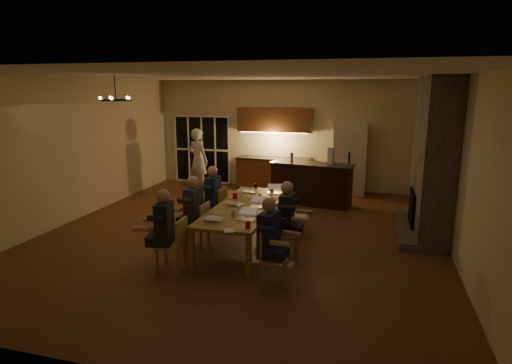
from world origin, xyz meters
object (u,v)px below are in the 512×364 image
object	(u,v)px
chair_right_far	(296,214)
bar_blender	(331,156)
refrigerator	(350,159)
standing_person	(198,160)
laptop_c	(236,199)
redcup_near	(248,225)
person_left_far	(213,198)
bar_bottle	(292,157)
chair_left_mid	(195,226)
plate_left	(213,217)
person_right_mid	(287,219)
chair_right_mid	(287,233)
can_silver	(233,214)
person_left_mid	(194,212)
chandelier	(116,100)
laptop_a	(214,213)
plate_far	(278,197)
laptop_f	(275,188)
laptop_b	(246,213)
mug_back	(240,193)
laptop_d	(258,201)
person_right_near	(269,241)
plate_near	(252,215)
bar_island	(311,184)
person_left_near	(165,230)
laptop_e	(249,187)
chair_right_near	(273,256)
can_cola	(255,186)
dining_table	(246,224)
mug_front	(239,208)
redcup_far	(272,188)
chair_left_far	(214,208)
redcup_mid	(235,196)
chair_left_near	(171,245)

from	to	relation	value
chair_right_far	bar_blender	xyz separation A→B (m)	(0.41, 2.47, 0.85)
refrigerator	standing_person	distance (m)	4.32
laptop_c	redcup_near	size ratio (longest dim) A/B	2.67
person_left_far	bar_bottle	world-z (taller)	person_left_far
chair_left_mid	plate_left	world-z (taller)	chair_left_mid
person_right_mid	chair_right_mid	bearing A→B (deg)	-159.08
can_silver	person_left_mid	bearing A→B (deg)	161.79
refrigerator	chandelier	size ratio (longest dim) A/B	3.52
laptop_a	plate_far	xyz separation A→B (m)	(0.74, 1.79, -0.10)
laptop_f	laptop_b	bearing A→B (deg)	-107.75
mug_back	bar_bottle	size ratio (longest dim) A/B	0.42
chair_left_mid	laptop_d	xyz separation A→B (m)	(1.08, 0.52, 0.42)
person_right_near	person_left_far	bearing A→B (deg)	48.00
refrigerator	mug_back	xyz separation A→B (m)	(-2.02, -3.82, -0.20)
laptop_b	plate_near	bearing A→B (deg)	85.65
person_right_mid	can_silver	world-z (taller)	person_right_mid
refrigerator	person_right_mid	xyz separation A→B (m)	(-0.78, -5.00, -0.31)
chair_right_far	standing_person	world-z (taller)	standing_person
bar_island	person_left_near	xyz separation A→B (m)	(-1.72, -4.74, 0.15)
laptop_e	bar_island	bearing A→B (deg)	-116.54
bar_bottle	bar_blender	bearing A→B (deg)	-4.67
chair_right_near	can_cola	size ratio (longest dim) A/B	7.42
bar_bottle	chair_right_mid	bearing A→B (deg)	-80.22
dining_table	chair_right_near	xyz separation A→B (m)	(0.93, -1.60, 0.07)
bar_island	laptop_d	xyz separation A→B (m)	(-0.54, -3.20, 0.32)
person_left_near	standing_person	bearing A→B (deg)	-173.11
chair_right_mid	person_left_near	distance (m)	2.14
laptop_a	can_cola	distance (m)	2.41
chair_left_mid	mug_front	bearing A→B (deg)	103.00
laptop_b	redcup_far	bearing A→B (deg)	97.41
laptop_a	mug_back	distance (m)	1.74
person_left_near	mug_front	bearing A→B (deg)	132.75
person_right_near	person_left_near	bearing A→B (deg)	97.92
can_cola	plate_left	world-z (taller)	can_cola
laptop_a	chandelier	bearing A→B (deg)	-17.09
chair_left_mid	laptop_e	bearing A→B (deg)	160.63
can_silver	laptop_d	bearing A→B (deg)	69.70
chair_left_far	chandelier	distance (m)	2.97
person_left_far	laptop_c	size ratio (longest dim) A/B	4.31
chair_left_mid	redcup_mid	world-z (taller)	chair_left_mid
chair_left_mid	bar_island	bearing A→B (deg)	156.47
person_left_mid	plate_left	size ratio (longest dim) A/B	5.94
person_right_near	plate_far	xyz separation A→B (m)	(-0.39, 2.40, 0.07)
redcup_far	plate_left	size ratio (longest dim) A/B	0.52
chair_left_far	plate_left	world-z (taller)	chair_left_far
laptop_c	bar_blender	bearing A→B (deg)	-108.22
chair_left_mid	can_cola	bearing A→B (deg)	162.54
chair_left_near	mug_front	size ratio (longest dim) A/B	8.90
chair_left_far	person_left_far	world-z (taller)	person_left_far
laptop_b	redcup_mid	xyz separation A→B (m)	(-0.64, 1.31, -0.05)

